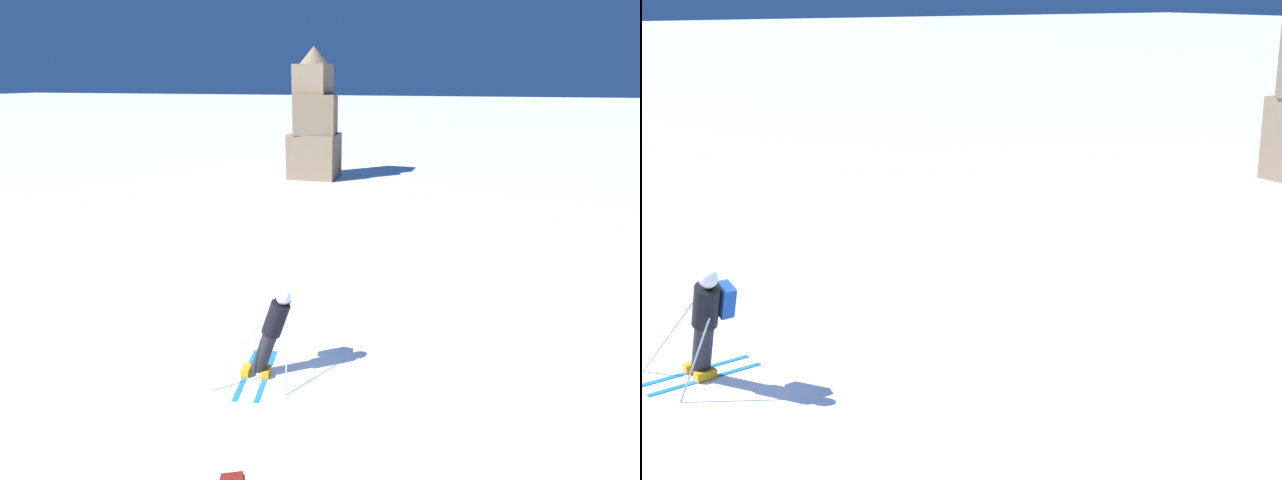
# 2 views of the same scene
# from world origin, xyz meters

# --- Properties ---
(ground_plane) EXTENTS (300.00, 300.00, 0.00)m
(ground_plane) POSITION_xyz_m (0.00, 0.00, 0.00)
(ground_plane) COLOR white
(skier) EXTENTS (1.27, 1.66, 1.69)m
(skier) POSITION_xyz_m (0.01, 0.08, 0.92)
(skier) COLOR #1E7AC6
(skier) RESTS_ON ground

